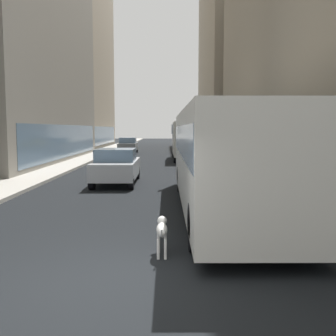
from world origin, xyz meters
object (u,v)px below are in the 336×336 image
(car_grey_wagon, at_px, (128,145))
(box_truck, at_px, (188,139))
(dalmatian_dog, at_px, (162,230))
(transit_bus, at_px, (222,153))
(car_yellow_taxi, at_px, (180,142))
(car_silver_sedan, at_px, (117,166))

(car_grey_wagon, distance_m, box_truck, 10.42)
(dalmatian_dog, bearing_deg, car_grey_wagon, 96.62)
(transit_bus, xyz_separation_m, car_yellow_taxi, (0.00, 37.61, -0.95))
(car_grey_wagon, bearing_deg, car_yellow_taxi, 59.36)
(car_grey_wagon, distance_m, car_silver_sedan, 22.37)
(transit_bus, height_order, car_silver_sedan, transit_bus)
(car_yellow_taxi, bearing_deg, box_truck, -90.00)
(transit_bus, distance_m, car_grey_wagon, 28.73)
(car_grey_wagon, relative_size, box_truck, 0.55)
(car_grey_wagon, height_order, box_truck, box_truck)
(transit_bus, bearing_deg, car_grey_wagon, 101.25)
(car_grey_wagon, relative_size, car_silver_sedan, 0.93)
(box_truck, xyz_separation_m, dalmatian_dog, (-1.82, -23.82, -1.15))
(car_silver_sedan, bearing_deg, car_yellow_taxi, 82.82)
(car_silver_sedan, bearing_deg, box_truck, 73.58)
(car_silver_sedan, bearing_deg, dalmatian_dog, -78.00)
(car_yellow_taxi, relative_size, dalmatian_dog, 4.86)
(transit_bus, bearing_deg, car_silver_sedan, 124.38)
(transit_bus, height_order, car_yellow_taxi, transit_bus)
(transit_bus, xyz_separation_m, box_truck, (0.00, 19.42, -0.11))
(car_silver_sedan, distance_m, dalmatian_dog, 10.48)
(transit_bus, bearing_deg, car_yellow_taxi, 90.00)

